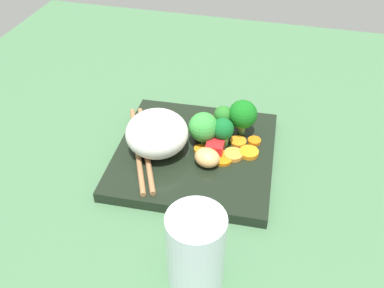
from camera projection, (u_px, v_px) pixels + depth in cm
name	position (u px, v px, depth cm)	size (l,w,h in cm)	color
ground_plane	(195.00, 163.00, 67.74)	(110.00, 110.00, 2.00)	#426D46
square_plate	(195.00, 154.00, 66.56)	(24.12, 24.12, 1.72)	black
rice_mound	(157.00, 133.00, 63.81)	(9.34, 9.49, 6.71)	white
broccoli_floret_0	(203.00, 127.00, 65.30)	(4.63, 4.63, 5.63)	#6DA44E
broccoli_floret_1	(223.00, 130.00, 65.20)	(3.46, 3.46, 4.90)	#60A149
broccoli_floret_2	(243.00, 115.00, 66.82)	(4.58, 4.58, 6.20)	#659848
broccoli_floret_3	(223.00, 116.00, 67.45)	(3.00, 3.00, 5.01)	#70B952
carrot_slice_0	(254.00, 141.00, 67.27)	(2.07, 2.07, 0.58)	orange
carrot_slice_1	(249.00, 153.00, 64.99)	(2.97, 2.97, 0.71)	orange
carrot_slice_2	(200.00, 151.00, 65.45)	(2.10, 2.10, 0.54)	orange
carrot_slice_3	(238.00, 141.00, 67.32)	(2.60, 2.60, 0.42)	orange
carrot_slice_4	(234.00, 153.00, 64.95)	(2.95, 2.95, 0.66)	orange
carrot_slice_5	(222.00, 158.00, 64.08)	(3.19, 3.19, 0.52)	orange
pepper_chunk_0	(198.00, 128.00, 68.38)	(2.10, 2.20, 2.33)	red
pepper_chunk_1	(215.00, 147.00, 64.98)	(2.53, 2.64, 2.06)	red
pepper_chunk_3	(211.00, 123.00, 70.08)	(2.01, 1.49, 1.54)	red
pepper_chunk_4	(223.00, 121.00, 70.61)	(2.96, 2.60, 1.61)	red
chicken_piece_3	(207.00, 158.00, 62.65)	(3.93, 3.38, 2.63)	tan
chopstick_pair	(142.00, 147.00, 65.83)	(10.45, 19.40, 0.83)	#9B6C44
drinking_glass	(196.00, 250.00, 47.29)	(6.68, 6.68, 10.48)	silver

